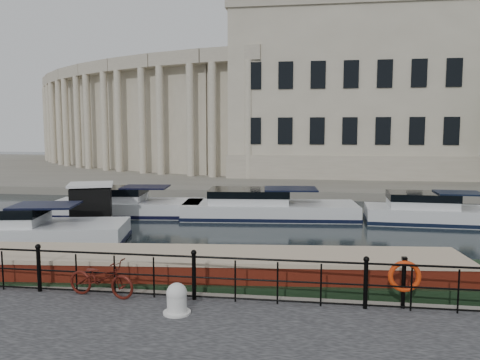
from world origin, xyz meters
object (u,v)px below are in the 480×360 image
Objects in this scene: bicycle at (101,278)px; narrowboat at (213,282)px; life_ring_post at (404,277)px; mooring_bollard at (177,299)px; harbour_hut at (91,207)px.

narrowboat is at bearing -40.62° from bicycle.
life_ring_post is 5.18m from narrowboat.
narrowboat is at bearing 84.74° from mooring_bollard.
bicycle reaches higher than mooring_bollard.
harbour_hut reaches higher than narrowboat.
bicycle is at bearing -85.12° from harbour_hut.
life_ring_post reaches higher than mooring_bollard.
bicycle is at bearing 160.30° from mooring_bollard.
bicycle is at bearing -145.41° from narrowboat.
harbour_hut is (-7.31, 10.99, 0.08)m from mooring_bollard.
life_ring_post is at bearing 11.00° from mooring_bollard.
mooring_bollard is 0.20× the size of harbour_hut.
mooring_bollard reaches higher than narrowboat.
harbour_hut is at bearing 140.95° from life_ring_post.
mooring_bollard is at bearing -100.29° from bicycle.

